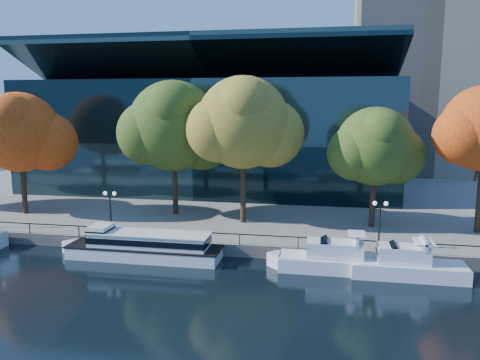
% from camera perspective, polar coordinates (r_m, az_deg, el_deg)
% --- Properties ---
extents(ground, '(160.00, 160.00, 0.00)m').
position_cam_1_polar(ground, '(39.16, -8.25, -10.24)').
color(ground, black).
rests_on(ground, ground).
extents(promenade, '(90.00, 67.08, 1.00)m').
position_cam_1_polar(promenade, '(73.37, 0.79, -0.49)').
color(promenade, slate).
rests_on(promenade, ground).
extents(railing, '(88.20, 0.08, 0.99)m').
position_cam_1_polar(railing, '(41.52, -6.88, -6.26)').
color(railing, black).
rests_on(railing, promenade).
extents(convention_building, '(50.00, 24.57, 21.43)m').
position_cam_1_polar(convention_building, '(68.73, -3.14, 5.55)').
color(convention_building, black).
rests_on(convention_building, ground).
extents(tour_boat, '(14.45, 3.22, 2.74)m').
position_cam_1_polar(tour_boat, '(40.99, -12.05, -7.74)').
color(tour_boat, white).
rests_on(tour_boat, ground).
extents(cruiser_near, '(10.70, 2.75, 3.10)m').
position_cam_1_polar(cruiser_near, '(38.04, 11.52, -9.40)').
color(cruiser_near, white).
rests_on(cruiser_near, ground).
extents(cruiser_far, '(9.49, 2.63, 3.10)m').
position_cam_1_polar(cruiser_far, '(38.08, 19.23, -9.69)').
color(cruiser_far, white).
rests_on(cruiser_far, ground).
extents(tree_1, '(10.76, 8.83, 13.27)m').
position_cam_1_polar(tree_1, '(55.80, -25.15, 5.10)').
color(tree_1, black).
rests_on(tree_1, promenade).
extents(tree_2, '(12.16, 9.97, 14.51)m').
position_cam_1_polar(tree_2, '(50.73, -7.89, 6.30)').
color(tree_2, black).
rests_on(tree_2, promenade).
extents(tree_3, '(11.54, 9.46, 14.78)m').
position_cam_1_polar(tree_3, '(46.60, 0.61, 6.78)').
color(tree_3, black).
rests_on(tree_3, promenade).
extents(tree_4, '(9.51, 7.79, 11.75)m').
position_cam_1_polar(tree_4, '(46.92, 16.33, 3.74)').
color(tree_4, black).
rests_on(tree_4, promenade).
extents(lamp_1, '(1.26, 0.36, 4.03)m').
position_cam_1_polar(lamp_1, '(44.86, -15.55, -2.68)').
color(lamp_1, black).
rests_on(lamp_1, promenade).
extents(lamp_2, '(1.26, 0.36, 4.03)m').
position_cam_1_polar(lamp_2, '(40.71, 16.69, -3.95)').
color(lamp_2, black).
rests_on(lamp_2, promenade).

